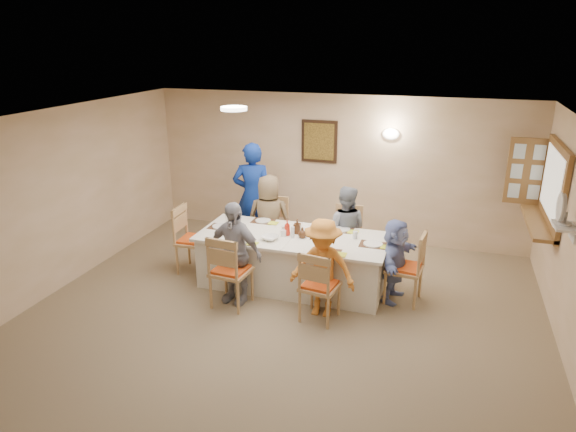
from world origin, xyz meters
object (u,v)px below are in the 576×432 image
(chair_back_left, at_px, (272,229))
(dining_table, at_px, (293,260))
(serving_hatch, at_px, (554,186))
(desk_fan, at_px, (564,213))
(diner_right_end, at_px, (395,260))
(diner_back_left, at_px, (269,219))
(chair_front_right, at_px, (320,285))
(chair_right_end, at_px, (404,267))
(chair_back_right, at_px, (346,238))
(diner_back_right, at_px, (345,230))
(diner_front_left, at_px, (234,253))
(chair_front_left, at_px, (231,270))
(chair_left_end, at_px, (194,239))
(condiment_ketchup, at_px, (287,228))
(diner_front_right, at_px, (323,268))

(chair_back_left, bearing_deg, dining_table, -54.02)
(serving_hatch, bearing_deg, desk_fan, -94.66)
(diner_right_end, bearing_deg, diner_back_left, 81.41)
(chair_front_right, height_order, chair_right_end, chair_right_end)
(chair_back_right, height_order, chair_front_right, chair_back_right)
(diner_back_right, bearing_deg, diner_front_left, 47.37)
(desk_fan, height_order, chair_front_right, desk_fan)
(chair_front_left, distance_m, chair_left_end, 1.24)
(chair_right_end, distance_m, diner_back_left, 2.26)
(diner_back_right, relative_size, condiment_ketchup, 6.07)
(dining_table, bearing_deg, diner_front_right, -48.58)
(dining_table, distance_m, diner_back_left, 0.96)
(chair_right_end, distance_m, diner_back_right, 1.18)
(dining_table, relative_size, diner_back_left, 1.88)
(desk_fan, xyz_separation_m, chair_right_end, (-1.69, 0.37, -1.05))
(chair_front_right, relative_size, diner_right_end, 0.83)
(chair_back_right, bearing_deg, dining_table, -128.06)
(chair_back_right, xyz_separation_m, chair_front_right, (0.00, -1.60, -0.01))
(chair_back_left, xyz_separation_m, diner_front_right, (1.20, -1.48, 0.15))
(chair_left_end, height_order, diner_front_left, diner_front_left)
(chair_back_left, relative_size, chair_back_right, 1.03)
(desk_fan, relative_size, chair_front_right, 0.31)
(diner_back_left, bearing_deg, serving_hatch, 174.45)
(chair_back_right, bearing_deg, condiment_ketchup, -131.00)
(dining_table, xyz_separation_m, diner_front_right, (0.60, -0.68, 0.27))
(diner_back_right, bearing_deg, condiment_ketchup, 44.44)
(chair_right_end, xyz_separation_m, condiment_ketchup, (-1.63, -0.01, 0.37))
(diner_front_left, bearing_deg, condiment_ketchup, 62.51)
(chair_front_left, distance_m, diner_right_end, 2.17)
(dining_table, distance_m, chair_left_end, 1.56)
(desk_fan, distance_m, chair_right_end, 2.02)
(desk_fan, bearing_deg, diner_front_right, -173.37)
(serving_hatch, xyz_separation_m, dining_table, (-3.35, -0.98, -1.12))
(chair_left_end, bearing_deg, diner_right_end, -92.36)
(chair_back_right, xyz_separation_m, diner_front_right, (-0.00, -1.48, 0.16))
(chair_front_left, distance_m, diner_back_right, 1.91)
(diner_front_left, bearing_deg, dining_table, 59.14)
(diner_front_left, relative_size, diner_right_end, 1.22)
(chair_right_end, height_order, diner_right_end, diner_right_end)
(desk_fan, xyz_separation_m, condiment_ketchup, (-3.31, 0.36, -0.68))
(serving_hatch, height_order, chair_front_left, serving_hatch)
(desk_fan, xyz_separation_m, dining_table, (-3.24, 0.37, -1.17))
(diner_back_left, relative_size, diner_right_end, 1.23)
(chair_front_right, bearing_deg, diner_front_right, -81.50)
(chair_left_end, relative_size, condiment_ketchup, 4.61)
(desk_fan, bearing_deg, chair_right_end, 167.50)
(condiment_ketchup, bearing_deg, chair_back_right, 50.19)
(chair_front_left, height_order, diner_right_end, diner_right_end)
(dining_table, distance_m, chair_right_end, 1.55)
(diner_right_end, bearing_deg, chair_front_right, 144.31)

